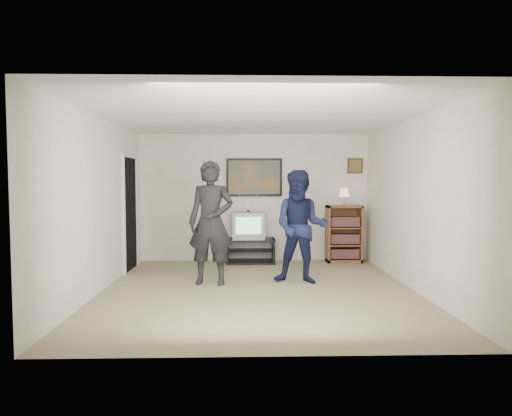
{
  "coord_description": "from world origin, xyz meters",
  "views": [
    {
      "loc": [
        -0.21,
        -6.52,
        1.59
      ],
      "look_at": [
        -0.01,
        0.74,
        1.15
      ],
      "focal_mm": 32.0,
      "sensor_mm": 36.0,
      "label": 1
    }
  ],
  "objects_px": {
    "person_tall": "(211,223)",
    "media_stand": "(251,251)",
    "crt_television": "(248,225)",
    "person_short": "(301,227)",
    "bookshelf": "(344,234)"
  },
  "relations": [
    {
      "from": "person_tall",
      "to": "crt_television",
      "type": "bearing_deg",
      "value": 79.61
    },
    {
      "from": "crt_television",
      "to": "bookshelf",
      "type": "distance_m",
      "value": 1.87
    },
    {
      "from": "media_stand",
      "to": "person_short",
      "type": "relative_size",
      "value": 0.53
    },
    {
      "from": "media_stand",
      "to": "person_short",
      "type": "xyz_separation_m",
      "value": [
        0.75,
        -1.77,
        0.64
      ]
    },
    {
      "from": "bookshelf",
      "to": "media_stand",
      "type": "bearing_deg",
      "value": -178.43
    },
    {
      "from": "bookshelf",
      "to": "person_short",
      "type": "bearing_deg",
      "value": -120.53
    },
    {
      "from": "media_stand",
      "to": "person_tall",
      "type": "height_order",
      "value": "person_tall"
    },
    {
      "from": "person_tall",
      "to": "person_short",
      "type": "xyz_separation_m",
      "value": [
        1.38,
        0.03,
        -0.07
      ]
    },
    {
      "from": "person_short",
      "to": "crt_television",
      "type": "bearing_deg",
      "value": 128.09
    },
    {
      "from": "person_short",
      "to": "bookshelf",
      "type": "bearing_deg",
      "value": 73.49
    },
    {
      "from": "media_stand",
      "to": "person_short",
      "type": "bearing_deg",
      "value": -67.3
    },
    {
      "from": "bookshelf",
      "to": "person_tall",
      "type": "bearing_deg",
      "value": -143.03
    },
    {
      "from": "media_stand",
      "to": "crt_television",
      "type": "bearing_deg",
      "value": 179.87
    },
    {
      "from": "person_tall",
      "to": "media_stand",
      "type": "bearing_deg",
      "value": 78.32
    },
    {
      "from": "crt_television",
      "to": "person_tall",
      "type": "height_order",
      "value": "person_tall"
    }
  ]
}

